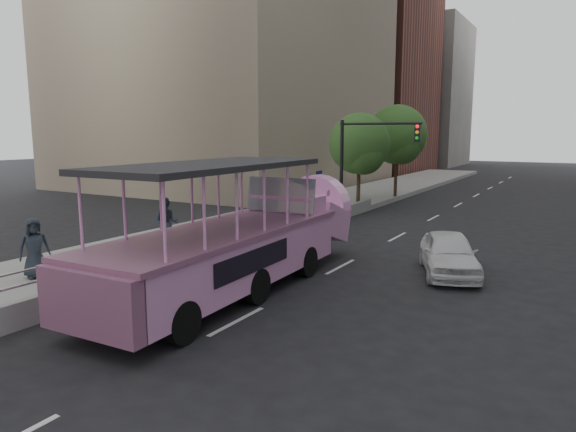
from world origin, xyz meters
name	(u,v)px	position (x,y,z in m)	size (l,w,h in m)	color
ground	(250,293)	(0.00, 0.00, 0.00)	(160.00, 160.00, 0.00)	black
sidewalk	(269,221)	(-5.75, 10.00, 0.15)	(5.50, 80.00, 0.30)	#A1A29C
kerb_wall	(209,251)	(-3.12, 2.00, 0.48)	(0.24, 30.00, 0.36)	gray
guardrail	(208,232)	(-3.12, 2.00, 1.14)	(0.07, 22.00, 0.71)	#ADAEB2
duck_boat	(244,240)	(-0.59, 0.57, 1.39)	(3.16, 11.37, 3.75)	black
car	(449,253)	(4.39, 4.95, 0.69)	(1.63, 4.04, 1.38)	white
pedestrian_mid	(166,223)	(-5.14, 2.07, 1.26)	(0.94, 0.73, 1.92)	#272F39
pedestrian_far	(34,248)	(-5.77, -2.73, 1.20)	(0.88, 0.57, 1.79)	#272F39
parking_sign	(319,193)	(-2.72, 9.64, 1.76)	(0.08, 0.63, 2.81)	black
traffic_signal	(364,154)	(-1.70, 12.50, 3.50)	(4.20, 0.32, 5.20)	black
street_tree_near	(360,146)	(-3.30, 15.93, 3.82)	(3.52, 3.52, 5.72)	#382819
street_tree_far	(398,137)	(-3.10, 21.93, 4.31)	(3.97, 3.97, 6.45)	#382819
midrise_brick	(351,63)	(-18.00, 48.00, 13.00)	(18.00, 16.00, 26.00)	brown
midrise_stone_b	(407,96)	(-16.00, 64.00, 10.00)	(16.00, 14.00, 20.00)	slate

